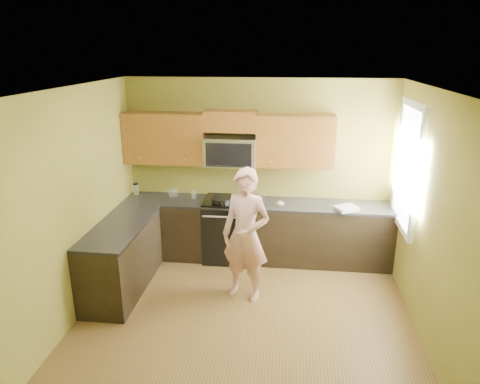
# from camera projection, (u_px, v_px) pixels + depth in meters

# --- Properties ---
(floor) EXTENTS (4.00, 4.00, 0.00)m
(floor) POSITION_uv_depth(u_px,v_px,m) (244.00, 322.00, 5.21)
(floor) COLOR brown
(floor) RESTS_ON ground
(ceiling) EXTENTS (4.00, 4.00, 0.00)m
(ceiling) POSITION_uv_depth(u_px,v_px,m) (245.00, 90.00, 4.37)
(ceiling) COLOR white
(ceiling) RESTS_ON ground
(wall_back) EXTENTS (4.00, 0.00, 4.00)m
(wall_back) POSITION_uv_depth(u_px,v_px,m) (258.00, 169.00, 6.68)
(wall_back) COLOR olive
(wall_back) RESTS_ON ground
(wall_front) EXTENTS (4.00, 0.00, 4.00)m
(wall_front) POSITION_uv_depth(u_px,v_px,m) (213.00, 326.00, 2.90)
(wall_front) COLOR olive
(wall_front) RESTS_ON ground
(wall_left) EXTENTS (0.00, 4.00, 4.00)m
(wall_left) POSITION_uv_depth(u_px,v_px,m) (70.00, 209.00, 5.01)
(wall_left) COLOR olive
(wall_left) RESTS_ON ground
(wall_right) EXTENTS (0.00, 4.00, 4.00)m
(wall_right) POSITION_uv_depth(u_px,v_px,m) (435.00, 225.00, 4.57)
(wall_right) COLOR olive
(wall_right) RESTS_ON ground
(cabinet_back_run) EXTENTS (4.00, 0.60, 0.88)m
(cabinet_back_run) POSITION_uv_depth(u_px,v_px,m) (256.00, 232.00, 6.68)
(cabinet_back_run) COLOR black
(cabinet_back_run) RESTS_ON floor
(cabinet_left_run) EXTENTS (0.60, 1.60, 0.88)m
(cabinet_left_run) POSITION_uv_depth(u_px,v_px,m) (122.00, 259.00, 5.83)
(cabinet_left_run) COLOR black
(cabinet_left_run) RESTS_ON floor
(countertop_back) EXTENTS (4.00, 0.62, 0.04)m
(countertop_back) POSITION_uv_depth(u_px,v_px,m) (256.00, 204.00, 6.53)
(countertop_back) COLOR black
(countertop_back) RESTS_ON cabinet_back_run
(countertop_left) EXTENTS (0.62, 1.60, 0.04)m
(countertop_left) POSITION_uv_depth(u_px,v_px,m) (120.00, 227.00, 5.68)
(countertop_left) COLOR black
(countertop_left) RESTS_ON cabinet_left_run
(stove) EXTENTS (0.76, 0.65, 0.95)m
(stove) POSITION_uv_depth(u_px,v_px,m) (230.00, 229.00, 6.69)
(stove) COLOR black
(stove) RESTS_ON floor
(microwave) EXTENTS (0.76, 0.40, 0.42)m
(microwave) POSITION_uv_depth(u_px,v_px,m) (230.00, 165.00, 6.50)
(microwave) COLOR silver
(microwave) RESTS_ON wall_back
(upper_cab_left) EXTENTS (1.22, 0.33, 0.75)m
(upper_cab_left) POSITION_uv_depth(u_px,v_px,m) (166.00, 163.00, 6.64)
(upper_cab_left) COLOR brown
(upper_cab_left) RESTS_ON wall_back
(upper_cab_right) EXTENTS (1.12, 0.33, 0.75)m
(upper_cab_right) POSITION_uv_depth(u_px,v_px,m) (294.00, 166.00, 6.43)
(upper_cab_right) COLOR brown
(upper_cab_right) RESTS_ON wall_back
(upper_cab_over_mw) EXTENTS (0.76, 0.33, 0.30)m
(upper_cab_over_mw) POSITION_uv_depth(u_px,v_px,m) (231.00, 121.00, 6.33)
(upper_cab_over_mw) COLOR brown
(upper_cab_over_mw) RESTS_ON wall_back
(window) EXTENTS (0.06, 1.06, 1.66)m
(window) POSITION_uv_depth(u_px,v_px,m) (408.00, 167.00, 5.61)
(window) COLOR white
(window) RESTS_ON wall_right
(woman) EXTENTS (0.73, 0.60, 1.72)m
(woman) POSITION_uv_depth(u_px,v_px,m) (246.00, 235.00, 5.52)
(woman) COLOR #E67C73
(woman) RESTS_ON floor
(frying_pan) EXTENTS (0.39, 0.55, 0.07)m
(frying_pan) POSITION_uv_depth(u_px,v_px,m) (221.00, 202.00, 6.45)
(frying_pan) COLOR black
(frying_pan) RESTS_ON stove
(butter_tub) EXTENTS (0.13, 0.13, 0.08)m
(butter_tub) POSITION_uv_depth(u_px,v_px,m) (253.00, 206.00, 6.37)
(butter_tub) COLOR #EAF340
(butter_tub) RESTS_ON countertop_back
(toast_slice) EXTENTS (0.11, 0.11, 0.01)m
(toast_slice) POSITION_uv_depth(u_px,v_px,m) (279.00, 205.00, 6.40)
(toast_slice) COLOR #B27F47
(toast_slice) RESTS_ON countertop_back
(napkin_a) EXTENTS (0.14, 0.15, 0.06)m
(napkin_a) POSITION_uv_depth(u_px,v_px,m) (235.00, 201.00, 6.49)
(napkin_a) COLOR silver
(napkin_a) RESTS_ON countertop_back
(napkin_b) EXTENTS (0.16, 0.16, 0.07)m
(napkin_b) POSITION_uv_depth(u_px,v_px,m) (280.00, 203.00, 6.37)
(napkin_b) COLOR silver
(napkin_b) RESTS_ON countertop_back
(dish_towel) EXTENTS (0.38, 0.35, 0.05)m
(dish_towel) POSITION_uv_depth(u_px,v_px,m) (346.00, 208.00, 6.20)
(dish_towel) COLOR white
(dish_towel) RESTS_ON countertop_back
(travel_mug) EXTENTS (0.09, 0.09, 0.18)m
(travel_mug) POSITION_uv_depth(u_px,v_px,m) (136.00, 194.00, 6.88)
(travel_mug) COLOR silver
(travel_mug) RESTS_ON countertop_back
(glass_a) EXTENTS (0.08, 0.08, 0.12)m
(glass_a) POSITION_uv_depth(u_px,v_px,m) (175.00, 192.00, 6.77)
(glass_a) COLOR silver
(glass_a) RESTS_ON countertop_back
(glass_b) EXTENTS (0.09, 0.09, 0.12)m
(glass_b) POSITION_uv_depth(u_px,v_px,m) (194.00, 194.00, 6.68)
(glass_b) COLOR silver
(glass_b) RESTS_ON countertop_back
(glass_c) EXTENTS (0.08, 0.08, 0.12)m
(glass_c) POSITION_uv_depth(u_px,v_px,m) (171.00, 193.00, 6.74)
(glass_c) COLOR silver
(glass_c) RESTS_ON countertop_back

